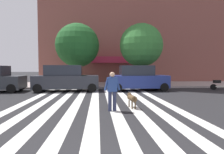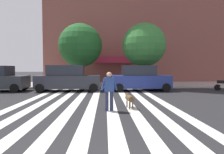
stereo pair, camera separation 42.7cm
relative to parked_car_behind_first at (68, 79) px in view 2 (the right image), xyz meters
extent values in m
plane|color=#232326|center=(2.47, -5.46, -0.97)|extent=(160.00, 160.00, 0.00)
cube|color=#A59591|center=(2.47, 4.58, -0.89)|extent=(80.00, 6.00, 0.15)
cube|color=silver|center=(-1.30, -5.46, -0.97)|extent=(0.45, 13.48, 0.01)
cube|color=silver|center=(-0.40, -5.46, -0.97)|extent=(0.45, 13.48, 0.01)
cube|color=silver|center=(0.50, -5.46, -0.97)|extent=(0.45, 13.48, 0.01)
cube|color=silver|center=(1.40, -5.46, -0.97)|extent=(0.45, 13.48, 0.01)
cube|color=silver|center=(2.30, -5.46, -0.97)|extent=(0.45, 13.48, 0.01)
cube|color=silver|center=(3.20, -5.46, -0.97)|extent=(0.45, 13.48, 0.01)
cube|color=silver|center=(4.10, -5.46, -0.97)|extent=(0.45, 13.48, 0.01)
cube|color=silver|center=(5.00, -5.46, -0.97)|extent=(0.45, 13.48, 0.01)
cube|color=silver|center=(5.90, -5.46, -0.97)|extent=(0.45, 13.48, 0.01)
cube|color=#B92847|center=(4.41, 6.98, 1.78)|extent=(5.59, 1.60, 0.70)
cylinder|color=black|center=(-3.75, 0.89, -0.64)|extent=(0.66, 0.23, 0.66)
cylinder|color=black|center=(-3.72, -0.83, -0.64)|extent=(0.66, 0.23, 0.66)
cube|color=#2B2E36|center=(0.05, 0.00, -0.23)|extent=(4.94, 2.10, 0.97)
cube|color=#232833|center=(-0.14, -0.01, 0.65)|extent=(2.79, 1.79, 0.79)
cylinder|color=black|center=(1.97, 0.95, -0.64)|extent=(0.67, 0.25, 0.66)
cylinder|color=black|center=(2.04, -0.79, -0.64)|extent=(0.67, 0.25, 0.66)
cylinder|color=black|center=(-1.93, 0.80, -0.64)|extent=(0.67, 0.25, 0.66)
cylinder|color=black|center=(-1.86, -0.95, -0.64)|extent=(0.67, 0.25, 0.66)
cube|color=navy|center=(5.72, 0.00, -0.24)|extent=(4.54, 1.92, 0.97)
cube|color=#232833|center=(5.54, 0.00, 0.64)|extent=(2.56, 1.69, 0.79)
cylinder|color=black|center=(7.50, 0.88, -0.64)|extent=(0.66, 0.22, 0.66)
cylinder|color=black|center=(7.51, -0.86, -0.64)|extent=(0.66, 0.22, 0.66)
cylinder|color=black|center=(3.94, 0.87, -0.64)|extent=(0.66, 0.22, 0.66)
cylinder|color=black|center=(3.94, -0.88, -0.64)|extent=(0.66, 0.22, 0.66)
cylinder|color=black|center=(11.96, -0.08, -0.73)|extent=(0.49, 0.18, 0.48)
cube|color=silver|center=(12.48, -0.12, -0.68)|extent=(0.82, 0.39, 0.08)
cube|color=black|center=(12.23, -0.10, -0.28)|extent=(0.54, 0.34, 0.24)
cylinder|color=#4C3823|center=(0.52, 3.64, 0.52)|extent=(0.39, 0.39, 2.69)
sphere|color=#1E5623|center=(0.52, 3.64, 3.02)|extent=(4.20, 4.20, 4.20)
cylinder|color=#4C3823|center=(6.50, 2.54, 0.52)|extent=(0.35, 0.35, 2.67)
sphere|color=#337533|center=(6.50, 2.54, 2.96)|extent=(4.01, 4.01, 4.01)
cylinder|color=#282D4C|center=(2.97, -6.93, -0.56)|extent=(0.17, 0.17, 0.82)
cylinder|color=#282D4C|center=(3.17, -6.90, -0.56)|extent=(0.17, 0.17, 0.82)
cube|color=navy|center=(3.07, -6.91, 0.15)|extent=(0.41, 0.29, 0.60)
cylinder|color=navy|center=(2.83, -6.95, 0.18)|extent=(0.23, 0.12, 0.57)
cylinder|color=navy|center=(3.31, -6.88, 0.18)|extent=(0.23, 0.12, 0.57)
sphere|color=tan|center=(3.07, -6.91, 0.56)|extent=(0.25, 0.25, 0.22)
cylinder|color=brown|center=(4.01, -6.42, -0.52)|extent=(0.35, 0.67, 0.26)
sphere|color=brown|center=(3.95, -6.03, -0.42)|extent=(0.23, 0.23, 0.20)
cylinder|color=brown|center=(4.06, -6.84, -0.47)|extent=(0.07, 0.24, 0.16)
cylinder|color=brown|center=(3.91, -6.21, -0.81)|extent=(0.06, 0.06, 0.32)
cylinder|color=brown|center=(4.05, -6.19, -0.81)|extent=(0.06, 0.06, 0.32)
cylinder|color=brown|center=(3.97, -6.65, -0.81)|extent=(0.06, 0.06, 0.32)
cylinder|color=brown|center=(4.11, -6.63, -0.81)|extent=(0.06, 0.06, 0.32)
camera|label=1|loc=(2.48, -14.61, 0.84)|focal=29.79mm
camera|label=2|loc=(2.90, -14.63, 0.84)|focal=29.79mm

